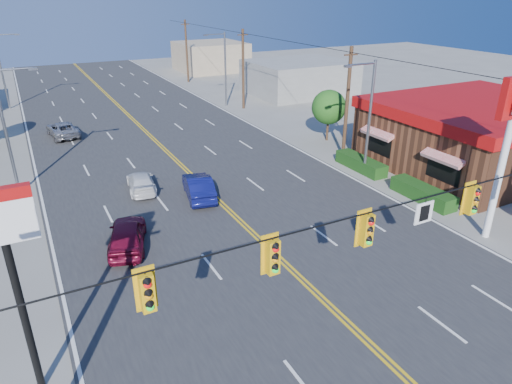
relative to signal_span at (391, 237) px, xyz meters
name	(u,v)px	position (x,y,z in m)	size (l,w,h in m)	color
ground	(378,353)	(0.12, 0.00, -4.89)	(160.00, 160.00, 0.00)	gray
road	(189,173)	(0.12, 20.00, -4.86)	(20.00, 120.00, 0.06)	#2D2D30
signal_span	(391,237)	(0.00, 0.00, 0.00)	(24.32, 0.34, 9.00)	#47301E
kfc	(479,133)	(20.02, 12.00, -2.51)	(16.30, 12.40, 4.70)	brown
kfc_pylon	(511,127)	(11.12, 4.00, 1.16)	(2.20, 0.36, 8.50)	white
pizza_hut_sign	(8,254)	(-10.88, 4.00, 0.30)	(1.90, 0.30, 6.85)	black
streetlight_se	(368,113)	(10.91, 14.00, -0.37)	(2.55, 0.25, 8.00)	gray
streetlight_ne	(224,65)	(10.91, 38.00, -0.37)	(2.55, 0.25, 8.00)	gray
streetlight_sw	(8,125)	(-10.67, 22.00, -0.37)	(2.55, 0.25, 8.00)	gray
streetlight_nw	(3,67)	(-10.67, 48.00, -0.37)	(2.55, 0.25, 8.00)	gray
utility_pole_near	(347,104)	(12.32, 18.00, -0.69)	(0.28, 0.28, 8.40)	#47301E
utility_pole_mid	(243,70)	(12.32, 36.00, -0.69)	(0.28, 0.28, 8.40)	#47301E
utility_pole_far	(187,52)	(12.32, 54.00, -0.69)	(0.28, 0.28, 8.40)	#47301E
tree_kfc_rear	(329,107)	(13.62, 22.00, -1.95)	(2.94, 2.94, 4.41)	#47301E
bld_east_mid	(299,77)	(22.12, 40.00, -2.89)	(12.00, 10.00, 4.00)	gray
bld_east_far	(211,56)	(19.12, 62.00, -2.69)	(10.00, 10.00, 4.40)	tan
car_magenta	(127,236)	(-6.20, 11.61, -4.15)	(1.75, 4.34, 1.48)	maroon
car_blue	(199,187)	(-0.76, 15.75, -4.15)	(1.55, 4.45, 1.46)	#0D1050
car_white	(141,183)	(-3.72, 18.48, -4.30)	(1.65, 4.06, 1.18)	silver
car_silver	(63,130)	(-6.83, 33.71, -4.22)	(2.19, 4.76, 1.32)	#A09FA4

